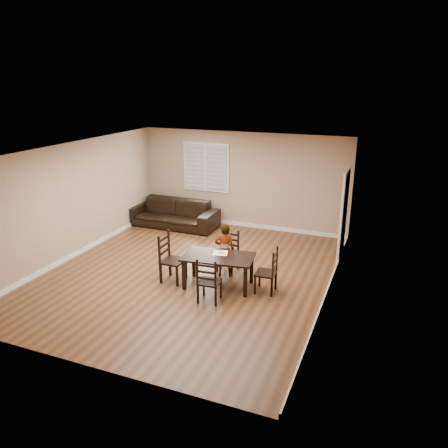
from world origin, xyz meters
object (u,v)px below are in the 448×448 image
(chair_far, at_px, (208,283))
(sofa, at_px, (173,213))
(dining_table, at_px, (218,260))
(chair_left, at_px, (168,259))
(chair_right, at_px, (271,273))
(child, at_px, (225,250))
(donut, at_px, (221,252))
(chair_near, at_px, (230,251))

(chair_far, height_order, sofa, chair_far)
(dining_table, xyz_separation_m, chair_left, (-1.10, -0.13, -0.10))
(chair_left, xyz_separation_m, sofa, (-1.59, 3.19, -0.10))
(chair_far, distance_m, chair_right, 1.33)
(chair_far, xyz_separation_m, child, (-0.16, 1.27, 0.18))
(chair_far, bearing_deg, donut, -88.52)
(chair_left, xyz_separation_m, donut, (1.10, 0.29, 0.22))
(chair_right, distance_m, sofa, 4.78)
(chair_near, distance_m, chair_far, 1.67)
(sofa, bearing_deg, chair_far, -53.82)
(chair_right, bearing_deg, dining_table, -85.88)
(dining_table, relative_size, sofa, 0.58)
(child, bearing_deg, chair_right, 143.25)
(chair_right, height_order, child, child)
(child, bearing_deg, sofa, -62.65)
(chair_far, bearing_deg, chair_near, -87.98)
(chair_left, height_order, chair_right, chair_left)
(chair_right, bearing_deg, donut, -94.37)
(chair_near, height_order, chair_right, chair_right)
(chair_near, height_order, child, child)
(dining_table, distance_m, child, 0.52)
(chair_far, distance_m, donut, 0.96)
(donut, bearing_deg, child, 100.26)
(chair_near, distance_m, donut, 0.80)
(dining_table, xyz_separation_m, chair_near, (-0.10, 0.91, -0.17))
(chair_right, relative_size, donut, 8.85)
(chair_left, xyz_separation_m, chair_right, (2.18, 0.26, -0.06))
(chair_left, bearing_deg, dining_table, -83.51)
(chair_far, relative_size, chair_right, 0.98)
(child, distance_m, donut, 0.37)
(chair_right, bearing_deg, chair_far, -51.00)
(child, relative_size, sofa, 0.46)
(chair_left, relative_size, chair_right, 1.13)
(dining_table, relative_size, chair_near, 1.67)
(chair_left, bearing_deg, chair_near, -44.28)
(chair_left, bearing_deg, donut, -75.36)
(dining_table, height_order, donut, donut)
(dining_table, xyz_separation_m, child, (-0.07, 0.51, 0.02))
(donut, bearing_deg, sofa, 132.78)
(chair_far, relative_size, donut, 8.70)
(donut, bearing_deg, chair_far, -84.07)
(chair_near, bearing_deg, chair_right, -29.50)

